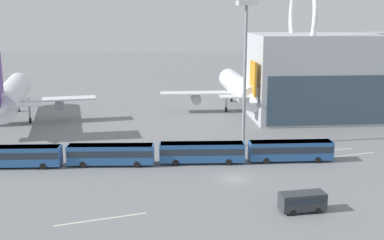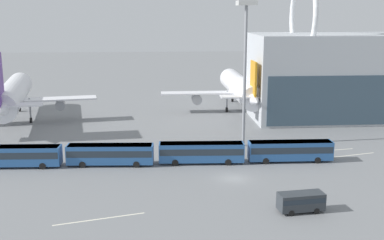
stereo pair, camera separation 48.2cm
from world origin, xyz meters
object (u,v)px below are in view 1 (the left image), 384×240
shuttle_bus_2 (202,151)px  shuttle_bus_3 (291,150)px  shuttle_bus_0 (17,155)px  shuttle_bus_1 (111,153)px  airliner_at_gate_far (240,88)px  airliner_at_gate_near (11,95)px  service_van_foreground (302,200)px  floodlight_mast (246,37)px

shuttle_bus_2 → shuttle_bus_3: 14.03m
shuttle_bus_0 → shuttle_bus_1: size_ratio=1.00×
airliner_at_gate_far → shuttle_bus_1: size_ratio=2.92×
shuttle_bus_0 → shuttle_bus_3: 42.08m
airliner_at_gate_near → airliner_at_gate_far: size_ratio=1.01×
service_van_foreground → floodlight_mast: 33.89m
shuttle_bus_3 → shuttle_bus_2: bearing=-179.4°
floodlight_mast → airliner_at_gate_near: bearing=154.7°
airliner_at_gate_far → shuttle_bus_0: 57.11m
shuttle_bus_0 → shuttle_bus_2: 28.05m
shuttle_bus_2 → service_van_foreground: (9.96, -19.37, -0.56)m
airliner_at_gate_near → shuttle_bus_1: bearing=-152.6°
airliner_at_gate_near → shuttle_bus_0: size_ratio=2.94×
shuttle_bus_3 → service_van_foreground: 19.66m
shuttle_bus_2 → floodlight_mast: bearing=51.6°
shuttle_bus_1 → shuttle_bus_2: (14.03, -0.02, 0.00)m
shuttle_bus_2 → airliner_at_gate_far: bearing=74.5°
shuttle_bus_0 → service_van_foreground: size_ratio=2.36×
shuttle_bus_3 → floodlight_mast: size_ratio=0.53×
airliner_at_gate_near → shuttle_bus_1: 38.97m
shuttle_bus_3 → floodlight_mast: 20.41m
shuttle_bus_2 → service_van_foreground: shuttle_bus_2 is taller
airliner_at_gate_near → shuttle_bus_3: size_ratio=2.95×
shuttle_bus_2 → shuttle_bus_3: size_ratio=1.00×
shuttle_bus_3 → floodlight_mast: floodlight_mast is taller
floodlight_mast → shuttle_bus_1: bearing=-156.9°
shuttle_bus_1 → service_van_foreground: 30.85m
airliner_at_gate_near → airliner_at_gate_far: 51.01m
airliner_at_gate_far → floodlight_mast: size_ratio=1.56×
shuttle_bus_0 → airliner_at_gate_near: bearing=109.1°
shuttle_bus_2 → floodlight_mast: size_ratio=0.53×
shuttle_bus_3 → service_van_foreground: (-4.06, -19.23, -0.56)m
airliner_at_gate_near → shuttle_bus_0: (9.16, -30.86, -3.96)m
airliner_at_gate_far → shuttle_bus_2: (-13.06, -39.71, -3.52)m
service_van_foreground → floodlight_mast: floodlight_mast is taller
shuttle_bus_0 → floodlight_mast: floodlight_mast is taller
shuttle_bus_1 → shuttle_bus_2: size_ratio=1.00×
airliner_at_gate_far → service_van_foreground: bearing=177.0°
shuttle_bus_0 → shuttle_bus_3: same height
shuttle_bus_1 → shuttle_bus_3: (28.05, -0.16, 0.00)m
airliner_at_gate_near → airliner_at_gate_far: (50.28, 8.63, -0.44)m
shuttle_bus_0 → floodlight_mast: (36.37, 9.33, 17.03)m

